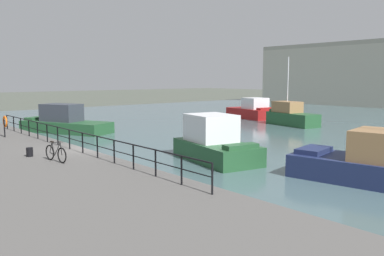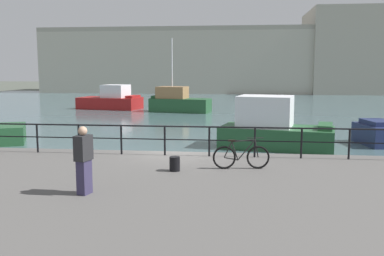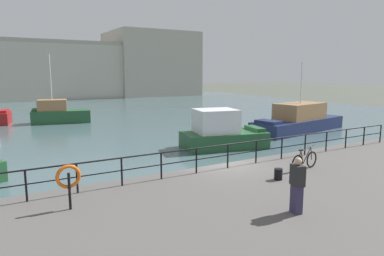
# 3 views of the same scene
# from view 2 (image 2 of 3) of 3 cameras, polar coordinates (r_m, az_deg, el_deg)

# --- Properties ---
(ground_plane) EXTENTS (240.00, 240.00, 0.00)m
(ground_plane) POSITION_cam_2_polar(r_m,az_deg,el_deg) (16.39, -2.04, -6.05)
(ground_plane) COLOR #4C5147
(water_basin) EXTENTS (80.00, 60.00, 0.01)m
(water_basin) POSITION_cam_2_polar(r_m,az_deg,el_deg) (46.17, 3.51, 2.90)
(water_basin) COLOR #476066
(water_basin) RESTS_ON ground_plane
(quay_promenade) EXTENTS (56.00, 13.00, 0.85)m
(quay_promenade) POSITION_cam_2_polar(r_m,az_deg,el_deg) (10.16, -7.60, -12.38)
(quay_promenade) COLOR #565451
(quay_promenade) RESTS_ON ground_plane
(harbor_building) EXTENTS (62.07, 15.61, 13.56)m
(harbor_building) POSITION_cam_2_polar(r_m,az_deg,el_deg) (75.68, 9.79, 8.89)
(harbor_building) COLOR #B2AD9E
(harbor_building) RESTS_ON ground_plane
(moored_green_narrowboat) EXTENTS (5.79, 3.12, 6.74)m
(moored_green_narrowboat) POSITION_cam_2_polar(r_m,az_deg,el_deg) (39.81, -1.89, 3.51)
(moored_green_narrowboat) COLOR #23512D
(moored_green_narrowboat) RESTS_ON water_basin
(moored_small_launch) EXTENTS (5.94, 3.77, 2.59)m
(moored_small_launch) POSITION_cam_2_polar(r_m,az_deg,el_deg) (21.95, 10.69, 0.05)
(moored_small_launch) COLOR #23512D
(moored_small_launch) RESTS_ON water_basin
(moored_harbor_tender) EXTENTS (6.44, 4.02, 2.40)m
(moored_harbor_tender) POSITION_cam_2_polar(r_m,az_deg,el_deg) (43.69, -10.61, 3.65)
(moored_harbor_tender) COLOR maroon
(moored_harbor_tender) RESTS_ON water_basin
(quay_railing) EXTENTS (22.46, 0.07, 1.08)m
(quay_railing) POSITION_cam_2_polar(r_m,az_deg,el_deg) (15.41, -3.64, -0.92)
(quay_railing) COLOR black
(quay_railing) RESTS_ON quay_promenade
(parked_bicycle) EXTENTS (1.76, 0.31, 0.98)m
(parked_bicycle) POSITION_cam_2_polar(r_m,az_deg,el_deg) (13.41, 6.53, -3.77)
(parked_bicycle) COLOR black
(parked_bicycle) RESTS_ON quay_promenade
(mooring_bollard) EXTENTS (0.32, 0.32, 0.44)m
(mooring_bollard) POSITION_cam_2_polar(r_m,az_deg,el_deg) (13.10, -2.31, -4.76)
(mooring_bollard) COLOR black
(mooring_bollard) RESTS_ON quay_promenade
(standing_person) EXTENTS (0.38, 0.50, 1.69)m
(standing_person) POSITION_cam_2_polar(r_m,az_deg,el_deg) (10.90, -14.16, -4.10)
(standing_person) COLOR #332D4C
(standing_person) RESTS_ON quay_promenade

